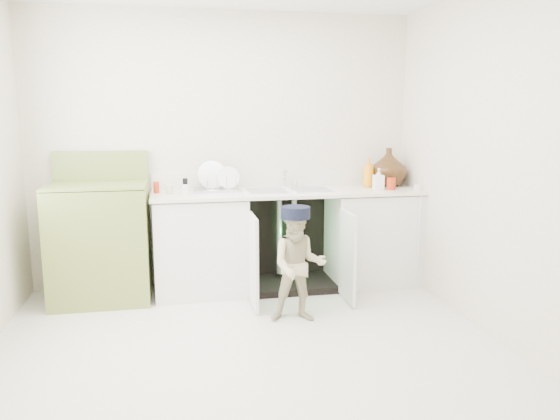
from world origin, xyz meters
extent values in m
plane|color=beige|center=(0.00, 0.00, 0.00)|extent=(3.50, 3.50, 0.00)
cube|color=silver|center=(0.00, 1.50, 1.25)|extent=(3.50, 2.50, 0.02)
cube|color=silver|center=(0.00, -1.50, 1.25)|extent=(3.50, 2.50, 0.02)
cube|color=silver|center=(1.75, 0.00, 1.25)|extent=(2.50, 3.00, 0.02)
cube|color=white|center=(-0.25, 1.20, 0.43)|extent=(0.80, 0.60, 0.86)
cube|color=white|center=(1.35, 1.20, 0.43)|extent=(0.80, 0.60, 0.86)
cube|color=black|center=(0.55, 1.47, 0.43)|extent=(0.80, 0.06, 0.86)
cube|color=black|center=(0.55, 1.20, 0.03)|extent=(0.80, 0.60, 0.06)
cylinder|color=gray|center=(0.48, 1.30, 0.45)|extent=(0.05, 0.05, 0.70)
cylinder|color=gray|center=(0.62, 1.30, 0.45)|extent=(0.05, 0.05, 0.70)
cylinder|color=gray|center=(0.55, 1.25, 0.62)|extent=(0.07, 0.18, 0.07)
cube|color=white|center=(0.15, 0.70, 0.40)|extent=(0.03, 0.40, 0.76)
cube|color=white|center=(0.95, 0.70, 0.40)|extent=(0.02, 0.40, 0.76)
cube|color=white|center=(0.55, 1.20, 0.89)|extent=(2.44, 0.64, 0.03)
cube|color=white|center=(0.55, 1.49, 0.98)|extent=(2.44, 0.02, 0.15)
cube|color=white|center=(0.55, 1.20, 0.90)|extent=(0.85, 0.55, 0.02)
cube|color=gray|center=(0.34, 1.20, 0.91)|extent=(0.34, 0.40, 0.01)
cube|color=gray|center=(0.76, 1.20, 0.91)|extent=(0.34, 0.40, 0.01)
cylinder|color=silver|center=(0.55, 1.42, 0.99)|extent=(0.03, 0.03, 0.17)
cylinder|color=silver|center=(0.55, 1.36, 1.06)|extent=(0.02, 0.14, 0.02)
cylinder|color=silver|center=(0.66, 1.42, 0.94)|extent=(0.04, 0.04, 0.06)
cylinder|color=white|center=(1.68, 0.89, 0.55)|extent=(0.01, 0.01, 0.70)
cube|color=white|center=(1.68, 0.98, 0.93)|extent=(0.04, 0.02, 0.06)
cube|color=silver|center=(-0.09, 1.32, 0.91)|extent=(0.41, 0.27, 0.02)
cylinder|color=silver|center=(-0.13, 1.34, 0.98)|extent=(0.26, 0.09, 0.25)
cylinder|color=white|center=(0.02, 1.32, 0.97)|extent=(0.20, 0.05, 0.20)
cylinder|color=silver|center=(-0.26, 1.22, 0.98)|extent=(0.01, 0.01, 0.12)
cylinder|color=silver|center=(-0.18, 1.22, 0.98)|extent=(0.01, 0.01, 0.12)
cylinder|color=silver|center=(-0.09, 1.22, 0.98)|extent=(0.01, 0.01, 0.12)
cylinder|color=silver|center=(-0.01, 1.22, 0.98)|extent=(0.01, 0.01, 0.12)
cylinder|color=silver|center=(0.07, 1.22, 0.98)|extent=(0.01, 0.01, 0.12)
imported|color=#482D14|center=(1.55, 1.34, 1.08)|extent=(0.35, 0.35, 0.36)
imported|color=orange|center=(1.34, 1.30, 1.04)|extent=(0.11, 0.11, 0.28)
imported|color=white|center=(1.38, 1.14, 1.00)|extent=(0.09, 0.09, 0.19)
cylinder|color=#AF2A0F|center=(1.48, 1.08, 0.96)|extent=(0.08, 0.08, 0.11)
cylinder|color=red|center=(-0.62, 1.28, 0.95)|extent=(0.05, 0.05, 0.10)
cylinder|color=beige|center=(-0.51, 1.20, 0.94)|extent=(0.06, 0.06, 0.08)
cylinder|color=black|center=(-0.37, 1.32, 0.96)|extent=(0.04, 0.04, 0.12)
cube|color=silver|center=(-0.38, 1.10, 0.95)|extent=(0.05, 0.05, 0.09)
cube|color=olive|center=(-1.10, 1.18, 0.49)|extent=(0.81, 0.65, 0.98)
cube|color=olive|center=(-1.10, 1.18, 1.00)|extent=(0.81, 0.65, 0.02)
cube|color=olive|center=(-1.10, 1.46, 1.13)|extent=(0.81, 0.06, 0.26)
cylinder|color=black|center=(-1.30, 1.02, 0.99)|extent=(0.18, 0.18, 0.02)
cylinder|color=silver|center=(-1.30, 1.02, 1.00)|extent=(0.21, 0.21, 0.01)
cylinder|color=black|center=(-1.30, 1.33, 0.99)|extent=(0.18, 0.18, 0.02)
cylinder|color=silver|center=(-1.30, 1.33, 1.00)|extent=(0.21, 0.21, 0.01)
cylinder|color=black|center=(-0.90, 1.02, 0.99)|extent=(0.18, 0.18, 0.02)
cylinder|color=silver|center=(-0.90, 1.02, 1.00)|extent=(0.21, 0.21, 0.01)
cylinder|color=black|center=(-0.90, 1.33, 0.99)|extent=(0.18, 0.18, 0.02)
cylinder|color=silver|center=(-0.90, 1.33, 1.00)|extent=(0.21, 0.21, 0.01)
imported|color=#C9BC90|center=(0.45, 0.36, 0.44)|extent=(0.48, 0.40, 0.88)
cylinder|color=black|center=(0.45, 0.36, 0.85)|extent=(0.25, 0.25, 0.09)
cube|color=black|center=(0.46, 0.46, 0.82)|extent=(0.18, 0.12, 0.01)
cube|color=black|center=(0.58, 0.86, 0.72)|extent=(0.07, 0.01, 0.14)
cube|color=#26F23F|center=(0.58, 0.85, 0.72)|extent=(0.06, 0.00, 0.12)
camera|label=1|loc=(-0.46, -3.56, 1.60)|focal=35.00mm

